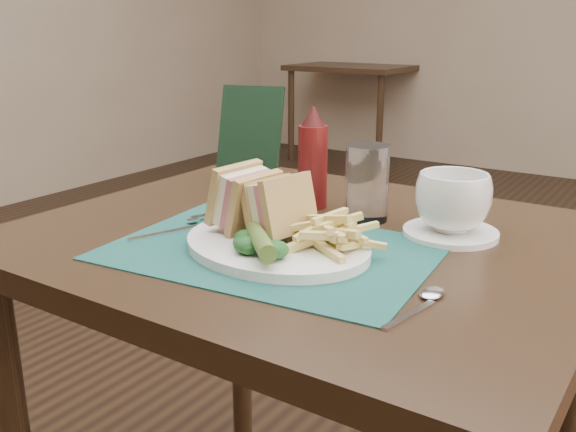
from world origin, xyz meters
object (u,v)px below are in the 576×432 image
object	(u,v)px
sandwich_half_a	(234,195)
check_presenter	(250,138)
plate	(277,245)
ketchup_bottle	(313,157)
saucer	(450,233)
sandwich_half_b	(270,203)
table_bg_left	(353,112)
table_main	(305,429)
drinking_glass	(367,183)
coffee_cup	(453,202)
placemat	(272,250)

from	to	relation	value
sandwich_half_a	check_presenter	size ratio (longest dim) A/B	0.48
plate	ketchup_bottle	xyz separation A→B (m)	(-0.08, 0.23, 0.08)
saucer	plate	bearing A→B (deg)	-131.88
sandwich_half_b	saucer	size ratio (longest dim) A/B	0.64
saucer	check_presenter	bearing A→B (deg)	170.70
table_bg_left	table_main	bearing A→B (deg)	-63.10
table_main	drinking_glass	world-z (taller)	drinking_glass
plate	sandwich_half_b	distance (m)	0.06
drinking_glass	check_presenter	world-z (taller)	check_presenter
sandwich_half_b	saucer	world-z (taller)	sandwich_half_b
coffee_cup	check_presenter	xyz separation A→B (m)	(-0.45, 0.07, 0.05)
plate	ketchup_bottle	bearing A→B (deg)	120.29
table_main	saucer	distance (m)	0.44
drinking_glass	plate	bearing A→B (deg)	-99.90
placemat	check_presenter	xyz separation A→B (m)	(-0.26, 0.29, 0.10)
sandwich_half_b	sandwich_half_a	bearing A→B (deg)	-168.73
plate	coffee_cup	world-z (taller)	coffee_cup
sandwich_half_b	ketchup_bottle	bearing A→B (deg)	116.71
drinking_glass	check_presenter	size ratio (longest dim) A/B	0.62
ketchup_bottle	placemat	bearing A→B (deg)	-72.39
sandwich_half_b	drinking_glass	bearing A→B (deg)	84.35
table_bg_left	drinking_glass	world-z (taller)	drinking_glass
placemat	ketchup_bottle	xyz separation A→B (m)	(-0.07, 0.23, 0.09)
plate	saucer	bearing A→B (deg)	59.19
table_main	plate	xyz separation A→B (m)	(0.01, -0.10, 0.38)
table_bg_left	coffee_cup	world-z (taller)	coffee_cup
table_bg_left	sandwich_half_a	world-z (taller)	sandwich_half_a
table_bg_left	plate	distance (m)	4.34
drinking_glass	check_presenter	xyz separation A→B (m)	(-0.30, 0.07, 0.04)
saucer	check_presenter	world-z (taller)	check_presenter
sandwich_half_b	check_presenter	distance (m)	0.36
table_bg_left	coffee_cup	size ratio (longest dim) A/B	7.67
plate	coffee_cup	xyz separation A→B (m)	(0.19, 0.21, 0.05)
sandwich_half_a	drinking_glass	distance (m)	0.24
table_bg_left	saucer	distance (m)	4.24
plate	sandwich_half_a	xyz separation A→B (m)	(-0.09, 0.02, 0.06)
table_bg_left	sandwich_half_b	world-z (taller)	sandwich_half_b
sandwich_half_a	drinking_glass	xyz separation A→B (m)	(0.13, 0.20, -0.00)
placemat	table_main	bearing A→B (deg)	93.55
table_main	coffee_cup	size ratio (longest dim) A/B	7.67
saucer	coffee_cup	size ratio (longest dim) A/B	1.28
plate	check_presenter	world-z (taller)	check_presenter
coffee_cup	placemat	bearing A→B (deg)	-132.60
plate	sandwich_half_a	bearing A→B (deg)	179.33
sandwich_half_a	ketchup_bottle	world-z (taller)	ketchup_bottle
sandwich_half_a	sandwich_half_b	distance (m)	0.07
placemat	coffee_cup	xyz separation A→B (m)	(0.20, 0.21, 0.06)
coffee_cup	drinking_glass	size ratio (longest dim) A/B	0.90
sandwich_half_a	saucer	distance (m)	0.35
table_main	placemat	size ratio (longest dim) A/B	1.92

